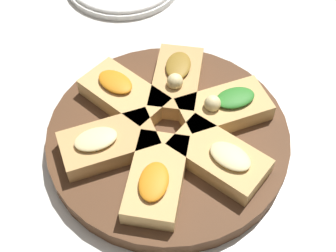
# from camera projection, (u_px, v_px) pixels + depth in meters

# --- Properties ---
(ground_plane) EXTENTS (3.00, 3.00, 0.00)m
(ground_plane) POSITION_uv_depth(u_px,v_px,m) (168.00, 143.00, 0.61)
(ground_plane) COLOR silver
(serving_board) EXTENTS (0.31, 0.31, 0.02)m
(serving_board) POSITION_uv_depth(u_px,v_px,m) (168.00, 137.00, 0.60)
(serving_board) COLOR #51331E
(serving_board) RESTS_ON ground_plane
(focaccia_slice_0) EXTENTS (0.09, 0.13, 0.03)m
(focaccia_slice_0) POSITION_uv_depth(u_px,v_px,m) (156.00, 178.00, 0.53)
(focaccia_slice_0) COLOR tan
(focaccia_slice_0) RESTS_ON serving_board
(focaccia_slice_1) EXTENTS (0.13, 0.09, 0.03)m
(focaccia_slice_1) POSITION_uv_depth(u_px,v_px,m) (220.00, 158.00, 0.55)
(focaccia_slice_1) COLOR tan
(focaccia_slice_1) RESTS_ON serving_board
(focaccia_slice_2) EXTENTS (0.12, 0.12, 0.04)m
(focaccia_slice_2) POSITION_uv_depth(u_px,v_px,m) (224.00, 108.00, 0.60)
(focaccia_slice_2) COLOR tan
(focaccia_slice_2) RESTS_ON serving_board
(focaccia_slice_3) EXTENTS (0.09, 0.13, 0.04)m
(focaccia_slice_3) POSITION_uv_depth(u_px,v_px,m) (177.00, 80.00, 0.62)
(focaccia_slice_3) COLOR tan
(focaccia_slice_3) RESTS_ON serving_board
(focaccia_slice_4) EXTENTS (0.13, 0.09, 0.03)m
(focaccia_slice_4) POSITION_uv_depth(u_px,v_px,m) (123.00, 94.00, 0.61)
(focaccia_slice_4) COLOR tan
(focaccia_slice_4) RESTS_ON serving_board
(focaccia_slice_5) EXTENTS (0.12, 0.12, 0.03)m
(focaccia_slice_5) POSITION_uv_depth(u_px,v_px,m) (108.00, 143.00, 0.56)
(focaccia_slice_5) COLOR tan
(focaccia_slice_5) RESTS_ON serving_board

